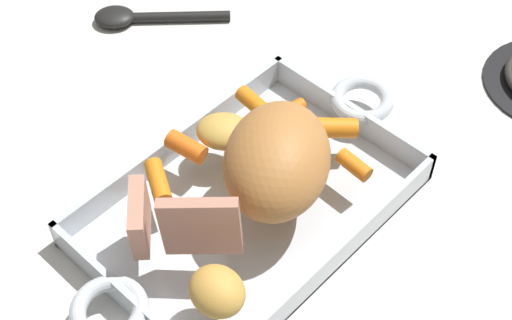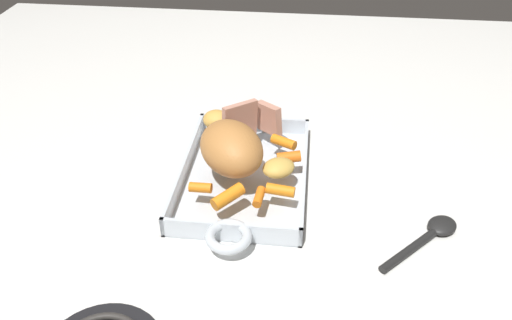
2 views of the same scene
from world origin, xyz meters
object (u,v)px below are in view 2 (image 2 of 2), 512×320
roast_slice_thin (269,118)px  roast_slice_outer (240,121)px  baby_carrot_long (259,197)px  baby_carrot_northeast (289,157)px  baby_carrot_southwest (284,142)px  serving_spoon (430,234)px  potato_golden_large (217,120)px  pork_roast (231,148)px  baby_carrot_short (201,188)px  potato_golden_small (279,168)px  baby_carrot_center_right (280,190)px  roasting_dish (244,174)px  baby_carrot_center_left (228,197)px

roast_slice_thin → roast_slice_outer: roast_slice_outer is taller
baby_carrot_long → baby_carrot_northeast: baby_carrot_northeast is taller
baby_carrot_southwest → baby_carrot_long: size_ratio=1.27×
baby_carrot_long → serving_spoon: size_ratio=0.27×
baby_carrot_southwest → baby_carrot_northeast: baby_carrot_northeast is taller
potato_golden_large → pork_roast: bearing=-159.3°
baby_carrot_southwest → serving_spoon: 0.34m
roast_slice_thin → baby_carrot_short: size_ratio=1.55×
baby_carrot_southwest → potato_golden_small: potato_golden_small is taller
roast_slice_outer → roast_slice_thin: bearing=-61.3°
potato_golden_small → baby_carrot_northeast: bearing=-21.5°
roast_slice_thin → baby_carrot_southwest: (-0.05, -0.04, -0.02)m
pork_roast → baby_carrot_short: size_ratio=3.70×
pork_roast → serving_spoon: size_ratio=0.96×
pork_roast → baby_carrot_center_right: size_ratio=2.93×
serving_spoon → roast_slice_outer: bearing=103.1°
roasting_dish → serving_spoon: size_ratio=3.04×
baby_carrot_southwest → potato_golden_large: (0.06, 0.15, 0.01)m
potato_golden_large → baby_carrot_southwest: bearing=-110.6°
roasting_dish → baby_carrot_center_right: (-0.09, -0.08, 0.04)m
roasting_dish → roast_slice_outer: bearing=12.3°
roast_slice_outer → potato_golden_large: bearing=59.3°
roasting_dish → baby_carrot_long: bearing=-159.5°
baby_carrot_center_right → potato_golden_large: size_ratio=0.87×
baby_carrot_long → potato_golden_small: bearing=-19.4°
potato_golden_small → roast_slice_thin: bearing=11.9°
baby_carrot_short → serving_spoon: bearing=-94.7°
baby_carrot_long → baby_carrot_short: bearing=83.0°
baby_carrot_short → baby_carrot_northeast: bearing=-54.2°
baby_carrot_southwest → pork_roast: bearing=133.1°
roast_slice_outer → potato_golden_large: 0.07m
baby_carrot_center_left → baby_carrot_center_right: size_ratio=1.20×
roast_slice_outer → serving_spoon: size_ratio=0.51×
baby_carrot_short → roast_slice_outer: bearing=-13.9°
roast_slice_thin → roast_slice_outer: bearing=118.7°
baby_carrot_center_right → baby_carrot_southwest: bearing=1.6°
pork_roast → potato_golden_large: size_ratio=2.55×
serving_spoon → baby_carrot_northeast: bearing=105.1°
baby_carrot_northeast → roasting_dish: bearing=98.1°
roast_slice_outer → baby_carrot_southwest: bearing=-103.8°
potato_golden_large → potato_golden_small: 0.21m
potato_golden_small → roast_slice_outer: bearing=36.6°
baby_carrot_southwest → baby_carrot_center_left: 0.21m
roast_slice_outer → baby_carrot_center_right: size_ratio=1.55×
baby_carrot_northeast → roast_slice_outer: bearing=54.0°
potato_golden_large → potato_golden_small: (-0.15, -0.14, -0.00)m
baby_carrot_southwest → baby_carrot_long: bearing=169.9°
potato_golden_small → pork_roast: bearing=83.7°
roast_slice_outer → roasting_dish: bearing=-167.7°
baby_carrot_northeast → pork_roast: bearing=107.2°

